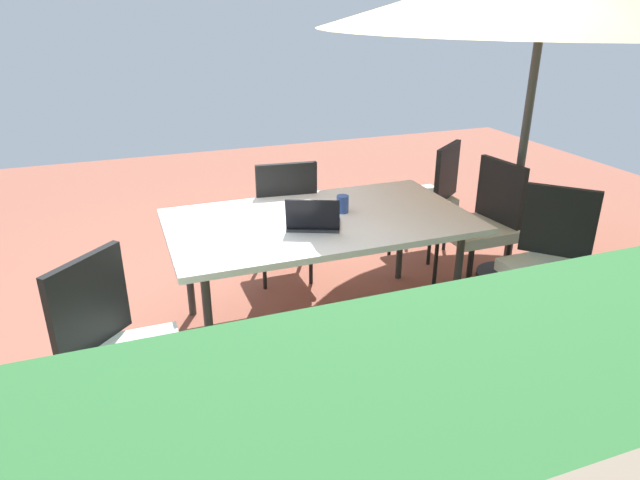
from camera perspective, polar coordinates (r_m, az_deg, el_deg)
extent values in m
cube|color=#935442|center=(3.91, 0.00, -8.25)|extent=(10.00, 10.00, 0.02)
cube|color=white|center=(3.58, 0.00, 1.91)|extent=(1.92, 1.08, 0.04)
cylinder|color=#333333|center=(4.37, 8.18, 0.38)|extent=(0.05, 0.05, 0.71)
cylinder|color=#333333|center=(3.91, -13.23, -2.82)|extent=(0.05, 0.05, 0.71)
cylinder|color=#333333|center=(3.77, 13.77, -3.94)|extent=(0.05, 0.05, 0.71)
cylinder|color=#333333|center=(3.23, -11.23, -8.55)|extent=(0.05, 0.05, 0.71)
cylinder|color=#4C4C4C|center=(4.30, 20.06, 9.60)|extent=(0.06, 0.06, 2.24)
cylinder|color=black|center=(4.65, 18.24, -3.54)|extent=(0.44, 0.44, 0.06)
cube|color=silver|center=(4.23, 15.42, 0.94)|extent=(0.46, 0.46, 0.08)
cube|color=black|center=(4.28, 17.90, 4.70)|extent=(0.09, 0.44, 0.45)
cylinder|color=black|center=(4.34, 11.71, -1.90)|extent=(0.03, 0.03, 0.45)
cylinder|color=black|center=(4.10, 14.80, -3.77)|extent=(0.03, 0.03, 0.45)
cylinder|color=black|center=(4.56, 15.28, -1.00)|extent=(0.03, 0.03, 0.45)
cylinder|color=black|center=(4.33, 18.40, -2.72)|extent=(0.03, 0.03, 0.45)
cube|color=silver|center=(4.31, -3.85, 2.19)|extent=(0.46, 0.46, 0.08)
cube|color=black|center=(4.03, -3.39, 4.68)|extent=(0.44, 0.09, 0.45)
cylinder|color=black|center=(4.61, -1.98, 0.09)|extent=(0.03, 0.03, 0.45)
cylinder|color=black|center=(4.55, -6.41, -0.35)|extent=(0.03, 0.03, 0.45)
cylinder|color=black|center=(4.28, -0.94, -1.74)|extent=(0.03, 0.03, 0.45)
cylinder|color=black|center=(4.22, -5.70, -2.24)|extent=(0.03, 0.03, 0.45)
cube|color=silver|center=(4.81, 10.16, 4.13)|extent=(0.46, 0.46, 0.08)
cube|color=black|center=(4.66, 12.78, 6.73)|extent=(0.37, 0.30, 0.45)
cylinder|color=black|center=(5.12, 8.88, 2.24)|extent=(0.03, 0.03, 0.45)
cylinder|color=black|center=(4.81, 7.15, 0.95)|extent=(0.03, 0.03, 0.45)
cylinder|color=black|center=(5.00, 12.65, 1.43)|extent=(0.03, 0.03, 0.45)
cylinder|color=black|center=(4.69, 11.12, 0.06)|extent=(0.03, 0.03, 0.45)
cube|color=silver|center=(2.78, -18.54, -11.74)|extent=(0.46, 0.46, 0.08)
cube|color=black|center=(2.79, -22.44, -5.94)|extent=(0.34, 0.34, 0.45)
cylinder|color=black|center=(2.74, -17.48, -19.24)|extent=(0.03, 0.03, 0.45)
cylinder|color=black|center=(2.94, -12.77, -15.26)|extent=(0.03, 0.03, 0.45)
cylinder|color=black|center=(2.95, -22.97, -16.62)|extent=(0.03, 0.03, 0.45)
cylinder|color=black|center=(3.14, -18.19, -13.17)|extent=(0.03, 0.03, 0.45)
cube|color=silver|center=(3.72, 22.25, -3.13)|extent=(0.46, 0.46, 0.08)
cube|color=black|center=(3.81, 23.12, 1.73)|extent=(0.33, 0.34, 0.45)
cylinder|color=black|center=(3.69, 18.60, -7.47)|extent=(0.03, 0.03, 0.45)
cylinder|color=black|center=(3.68, 24.17, -8.45)|extent=(0.03, 0.03, 0.45)
cylinder|color=black|center=(4.00, 19.36, -5.05)|extent=(0.03, 0.03, 0.45)
cylinder|color=black|center=(4.00, 24.47, -5.94)|extent=(0.03, 0.03, 0.45)
cube|color=#2D2D33|center=(3.44, -0.63, 1.53)|extent=(0.38, 0.33, 0.02)
cube|color=black|center=(3.30, -0.77, 2.57)|extent=(0.31, 0.18, 0.20)
cylinder|color=#334C99|center=(3.66, 2.31, 3.68)|extent=(0.08, 0.08, 0.11)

